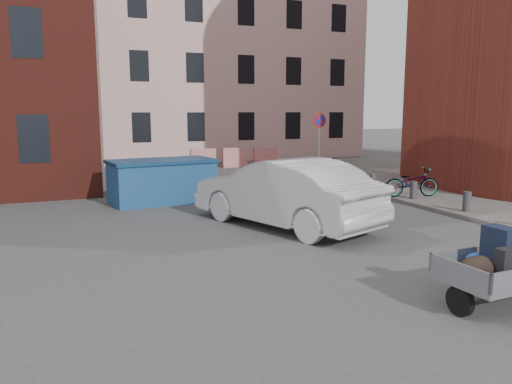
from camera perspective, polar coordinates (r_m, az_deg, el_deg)
name	(u,v)px	position (r m, az deg, el deg)	size (l,w,h in m)	color
ground	(290,249)	(10.53, 3.92, -6.51)	(120.00, 120.00, 0.00)	#38383A
sidewalk	(492,190)	(19.73, 25.36, 0.18)	(9.00, 24.00, 0.12)	#474442
building_pink	(223,45)	(33.08, -3.74, 16.39)	(16.00, 8.00, 14.00)	#CEA69F
no_parking_sign	(319,131)	(21.35, 7.24, 6.89)	(0.60, 0.09, 2.65)	gray
bollards	(414,190)	(16.50, 17.56, 0.22)	(0.22, 9.02, 0.55)	#3A3A3D
barriers	(235,158)	(25.72, -2.42, 3.95)	(4.70, 0.18, 1.00)	red
trailer	(498,268)	(8.11, 25.93, -7.80)	(1.64, 1.83, 1.20)	black
dumpster	(162,181)	(16.06, -10.69, 1.29)	(3.42, 2.07, 1.36)	navy
silver_car	(284,193)	(12.41, 3.20, -0.06)	(1.81, 5.19, 1.71)	#BABCC2
bicycle	(412,182)	(16.86, 17.36, 1.06)	(0.61, 1.76, 0.93)	black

